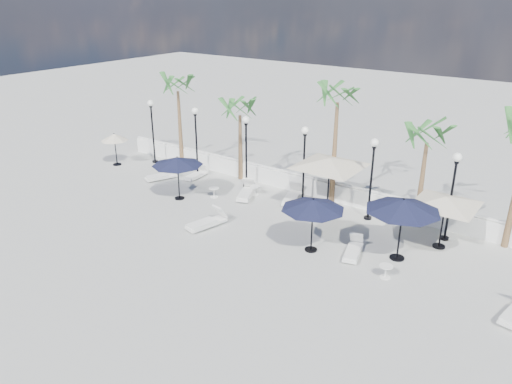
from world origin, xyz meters
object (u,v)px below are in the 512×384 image
Objects in this scene: parasol_navy_left at (177,162)px; parasol_navy_mid at (313,205)px; lounger_2 at (161,176)px; lounger_3 at (207,222)px; parasol_cream_sq_a at (330,158)px; lounger_1 at (246,193)px; lounger_4 at (292,197)px; lounger_5 at (353,250)px; parasol_navy_right at (403,206)px; parasol_cream_small at (114,138)px; parasol_cream_sq_b at (446,197)px; lounger_0 at (196,175)px.

parasol_navy_mid is at bearing -5.77° from parasol_navy_left.
lounger_2 is 6.75m from lounger_3.
parasol_cream_sq_a is at bearing 109.05° from parasol_navy_mid.
lounger_2 is 0.32× the size of parasol_cream_sq_a.
lounger_1 is 0.96× the size of lounger_4.
lounger_1 is 7.45m from lounger_5.
lounger_1 is 6.50m from parasol_navy_mid.
parasol_navy_left reaches higher than lounger_3.
lounger_1 is at bearing -176.35° from lounger_4.
parasol_navy_left is (2.75, -1.41, 1.76)m from lounger_2.
parasol_navy_right reaches higher than parasol_cream_small.
lounger_2 is 9.98m from parasol_cream_sq_a.
parasol_navy_right is at bearing -34.47° from lounger_1.
parasol_cream_sq_b is at bearing 61.40° from parasol_navy_right.
parasol_cream_sq_b is (7.45, -0.55, 1.99)m from lounger_4.
parasol_navy_right is 2.20m from parasol_cream_sq_b.
parasol_navy_mid reaches higher than lounger_5.
lounger_5 is 16.61m from parasol_cream_small.
parasol_navy_right is (6.40, -2.48, 2.03)m from lounger_4.
lounger_2 reaches higher than lounger_5.
parasol_cream_sq_a is at bearing 116.40° from lounger_5.
lounger_2 is 7.74m from lounger_4.
lounger_3 is 5.24m from parasol_navy_mid.
lounger_2 is at bearing 163.62° from lounger_1.
lounger_1 is 9.49m from parasol_cream_small.
lounger_5 is (6.42, 1.46, -0.03)m from lounger_3.
lounger_5 is (11.00, -2.93, 0.01)m from lounger_0.
parasol_cream_small reaches higher than lounger_2.
lounger_2 is 11.24m from parasol_navy_mid.
parasol_navy_right is at bearing -14.84° from lounger_0.
lounger_0 is 12.88m from parasol_navy_right.
parasol_cream_sq_b is at bearing 30.98° from lounger_5.
lounger_3 is at bearing -126.94° from parasol_cream_sq_a.
lounger_3 is 1.03× the size of parasol_cream_small.
lounger_3 is (4.58, -4.38, 0.04)m from lounger_0.
parasol_cream_sq_b reaches higher than parasol_cream_small.
lounger_0 is at bearing 164.20° from lounger_4.
lounger_1 is 5.41m from lounger_2.
parasol_cream_small is (-16.44, 1.84, 1.48)m from lounger_5.
lounger_3 is 4.96m from lounger_4.
parasol_cream_small reaches higher than lounger_4.
lounger_4 is at bearing 130.82° from lounger_5.
lounger_4 reaches higher than lounger_5.
lounger_0 is 8.47m from parasol_cream_sq_a.
lounger_2 is 0.38× the size of parasol_cream_sq_b.
parasol_navy_left is (-3.27, 1.66, 1.74)m from lounger_3.
lounger_4 is (1.55, 4.71, 0.00)m from lounger_3.
lounger_5 is at bearing 21.54° from parasol_navy_mid.
lounger_0 is 0.90× the size of lounger_2.
lounger_3 is at bearing -104.45° from lounger_1.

